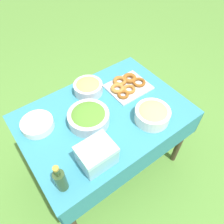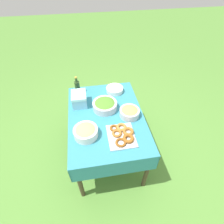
{
  "view_description": "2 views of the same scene",
  "coord_description": "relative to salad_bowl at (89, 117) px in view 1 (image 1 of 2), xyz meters",
  "views": [
    {
      "loc": [
        -0.58,
        -0.87,
        1.98
      ],
      "look_at": [
        0.02,
        -0.07,
        0.81
      ],
      "focal_mm": 35.0,
      "sensor_mm": 36.0,
      "label": 1
    },
    {
      "loc": [
        1.41,
        -0.17,
        2.19
      ],
      "look_at": [
        0.02,
        0.07,
        0.8
      ],
      "focal_mm": 28.0,
      "sensor_mm": 36.0,
      "label": 2
    }
  ],
  "objects": [
    {
      "name": "ground_plane",
      "position": [
        0.13,
        -0.01,
        -0.79
      ],
      "size": [
        14.0,
        14.0,
        0.0
      ],
      "primitive_type": "plane",
      "color": "#568C38"
    },
    {
      "name": "picnic_table",
      "position": [
        0.13,
        -0.01,
        -0.16
      ],
      "size": [
        1.23,
        0.87,
        0.74
      ],
      "color": "teal",
      "rests_on": "ground_plane"
    },
    {
      "name": "salad_bowl",
      "position": [
        0.0,
        0.0,
        0.0
      ],
      "size": [
        0.29,
        0.29,
        0.11
      ],
      "color": "silver",
      "rests_on": "picnic_table"
    },
    {
      "name": "pasta_bowl",
      "position": [
        0.38,
        -0.25,
        0.0
      ],
      "size": [
        0.25,
        0.25,
        0.12
      ],
      "color": "white",
      "rests_on": "picnic_table"
    },
    {
      "name": "donut_platter",
      "position": [
        0.45,
        0.12,
        -0.03
      ],
      "size": [
        0.35,
        0.29,
        0.05
      ],
      "color": "silver",
      "rests_on": "picnic_table"
    },
    {
      "name": "plate_stack",
      "position": [
        -0.31,
        0.18,
        -0.03
      ],
      "size": [
        0.23,
        0.23,
        0.06
      ],
      "color": "white",
      "rests_on": "picnic_table"
    },
    {
      "name": "olive_oil_bottle",
      "position": [
        -0.38,
        -0.31,
        0.04
      ],
      "size": [
        0.06,
        0.06,
        0.24
      ],
      "color": "#2D4723",
      "rests_on": "picnic_table"
    },
    {
      "name": "fruit_bowl",
      "position": [
        0.16,
        0.26,
        -0.0
      ],
      "size": [
        0.23,
        0.23,
        0.11
      ],
      "color": "silver",
      "rests_on": "picnic_table"
    },
    {
      "name": "cooler_box",
      "position": [
        -0.13,
        -0.3,
        0.02
      ],
      "size": [
        0.22,
        0.18,
        0.16
      ],
      "color": "#8CC6E5",
      "rests_on": "picnic_table"
    }
  ]
}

